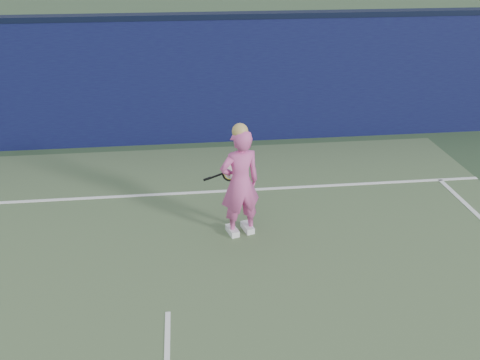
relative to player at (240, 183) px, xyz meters
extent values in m
cube|color=#0C0D37|center=(-1.04, 3.83, 0.43)|extent=(24.00, 0.40, 2.50)
cube|color=black|center=(-1.04, 3.83, 1.73)|extent=(24.00, 0.42, 0.10)
imported|color=#CF5097|center=(0.00, 0.00, -0.01)|extent=(0.67, 0.53, 1.62)
sphere|color=tan|center=(0.00, 0.00, 0.77)|extent=(0.22, 0.22, 0.22)
cube|color=white|center=(0.12, 0.03, -0.77)|extent=(0.19, 0.30, 0.10)
cube|color=white|center=(-0.12, -0.03, -0.77)|extent=(0.19, 0.30, 0.10)
torus|color=black|center=(-0.09, 0.39, -0.01)|extent=(0.30, 0.15, 0.30)
torus|color=#D0DA14|center=(-0.09, 0.39, -0.01)|extent=(0.25, 0.12, 0.25)
cylinder|color=beige|center=(-0.09, 0.39, -0.01)|extent=(0.24, 0.11, 0.25)
cylinder|color=black|center=(-0.31, 0.39, -0.07)|extent=(0.28, 0.08, 0.10)
cylinder|color=black|center=(-0.44, 0.39, -0.11)|extent=(0.13, 0.06, 0.07)
cube|color=white|center=(-1.04, 1.33, -0.81)|extent=(11.00, 0.08, 0.01)
camera|label=1|loc=(-0.73, -6.38, 3.17)|focal=38.00mm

